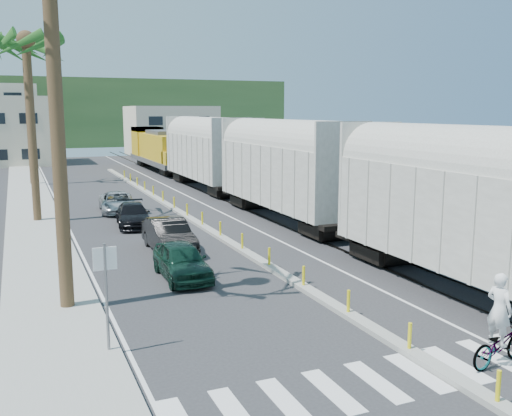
{
  "coord_description": "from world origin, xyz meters",
  "views": [
    {
      "loc": [
        -9.22,
        -12.48,
        6.31
      ],
      "look_at": [
        0.61,
        10.83,
        2.0
      ],
      "focal_mm": 40.0,
      "sensor_mm": 36.0,
      "label": 1
    }
  ],
  "objects_px": {
    "street_sign": "(106,282)",
    "car_second": "(169,235)",
    "cyclist": "(499,336)",
    "car_lead": "(182,261)"
  },
  "relations": [
    {
      "from": "street_sign",
      "to": "car_second",
      "type": "distance_m",
      "value": 11.24
    },
    {
      "from": "car_lead",
      "to": "cyclist",
      "type": "xyz_separation_m",
      "value": [
        5.29,
        -10.41,
        0.07
      ]
    },
    {
      "from": "street_sign",
      "to": "car_second",
      "type": "xyz_separation_m",
      "value": [
        4.25,
        10.33,
        -1.23
      ]
    },
    {
      "from": "street_sign",
      "to": "cyclist",
      "type": "height_order",
      "value": "street_sign"
    },
    {
      "from": "car_second",
      "to": "car_lead",
      "type": "bearing_deg",
      "value": -98.54
    },
    {
      "from": "car_lead",
      "to": "street_sign",
      "type": "bearing_deg",
      "value": -120.57
    },
    {
      "from": "street_sign",
      "to": "car_second",
      "type": "relative_size",
      "value": 0.66
    },
    {
      "from": "car_lead",
      "to": "car_second",
      "type": "bearing_deg",
      "value": 82.83
    },
    {
      "from": "car_second",
      "to": "cyclist",
      "type": "xyz_separation_m",
      "value": [
        4.69,
        -14.75,
        0.02
      ]
    },
    {
      "from": "car_lead",
      "to": "car_second",
      "type": "xyz_separation_m",
      "value": [
        0.6,
        4.34,
        0.05
      ]
    }
  ]
}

